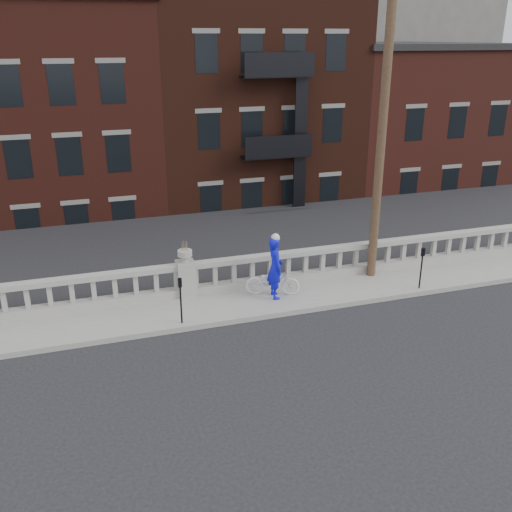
{
  "coord_description": "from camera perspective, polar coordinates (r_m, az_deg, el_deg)",
  "views": [
    {
      "loc": [
        -2.93,
        -11.96,
        7.62
      ],
      "look_at": [
        2.01,
        3.2,
        1.47
      ],
      "focal_mm": 40.0,
      "sensor_mm": 36.0,
      "label": 1
    }
  ],
  "objects": [
    {
      "name": "cyclist",
      "position": [
        17.18,
        1.92,
        -1.15
      ],
      "size": [
        0.5,
        0.73,
        1.94
      ],
      "primitive_type": "imported",
      "rotation": [
        0.0,
        0.0,
        1.52
      ],
      "color": "#0E10D6",
      "rests_on": "sidewalk"
    },
    {
      "name": "parking_meter_b",
      "position": [
        15.78,
        -7.56,
        -3.94
      ],
      "size": [
        0.1,
        0.09,
        1.36
      ],
      "color": "black",
      "rests_on": "sidewalk"
    },
    {
      "name": "parking_meter_c",
      "position": [
        18.55,
        16.24,
        -0.72
      ],
      "size": [
        0.1,
        0.09,
        1.36
      ],
      "color": "black",
      "rests_on": "sidewalk"
    },
    {
      "name": "utility_pole",
      "position": [
        18.2,
        12.56,
        13.07
      ],
      "size": [
        1.6,
        0.28,
        10.0
      ],
      "color": "#422D1E",
      "rests_on": "sidewalk"
    },
    {
      "name": "sidewalk",
      "position": [
        17.01,
        -6.28,
        -5.38
      ],
      "size": [
        32.0,
        2.2,
        0.15
      ],
      "primitive_type": "cube",
      "color": "gray",
      "rests_on": "ground"
    },
    {
      "name": "balustrade",
      "position": [
        17.62,
        -7.01,
        -2.41
      ],
      "size": [
        28.0,
        0.34,
        1.03
      ],
      "color": "gray",
      "rests_on": "sidewalk"
    },
    {
      "name": "lower_level",
      "position": [
        35.53,
        -12.54,
        12.52
      ],
      "size": [
        80.0,
        44.0,
        20.8
      ],
      "color": "#605E59",
      "rests_on": "ground"
    },
    {
      "name": "ground",
      "position": [
        14.48,
        -3.72,
        -10.71
      ],
      "size": [
        120.0,
        120.0,
        0.0
      ],
      "primitive_type": "plane",
      "color": "black",
      "rests_on": "ground"
    },
    {
      "name": "bicycle",
      "position": [
        17.56,
        1.67,
        -2.54
      ],
      "size": [
        1.76,
        1.13,
        0.87
      ],
      "primitive_type": "imported",
      "rotation": [
        0.0,
        0.0,
        1.21
      ],
      "color": "silver",
      "rests_on": "sidewalk"
    },
    {
      "name": "planter_pedestal",
      "position": [
        17.55,
        -7.03,
        -1.85
      ],
      "size": [
        0.55,
        0.55,
        1.76
      ],
      "color": "gray",
      "rests_on": "sidewalk"
    }
  ]
}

